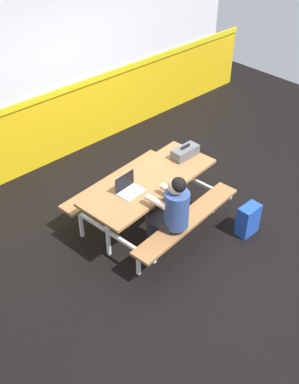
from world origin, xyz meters
The scene contains 7 objects.
ground_plane centered at (0.00, 0.00, -0.01)m, with size 10.00×10.00×0.02m, color black.
accent_backdrop centered at (0.00, 2.27, 1.25)m, with size 8.00×0.14×2.60m.
picnic_table_main centered at (-0.47, 0.00, 0.58)m, with size 1.98×1.72×0.74m.
student_nearer centered at (-0.65, -0.58, 0.71)m, with size 0.39×0.54×1.21m.
laptop_silver centered at (-0.82, 0.00, 0.79)m, with size 0.34×0.25×0.22m.
toolbox_grey centered at (0.27, 0.07, 0.81)m, with size 0.40×0.18×0.18m.
backpack_dark centered at (0.36, -1.01, 0.22)m, with size 0.30×0.22×0.44m.
Camera 1 is at (-3.72, -3.48, 4.20)m, focal length 42.99 mm.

